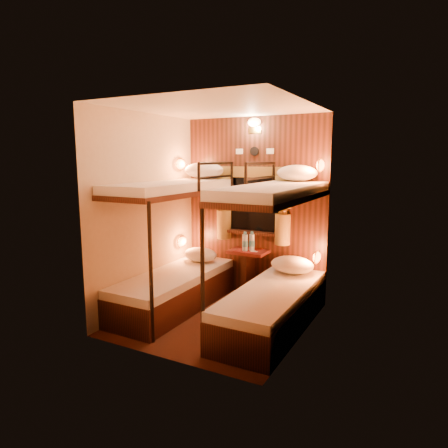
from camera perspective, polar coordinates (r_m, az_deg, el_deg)
The scene contains 22 objects.
floor at distance 4.80m, azimuth -0.92°, elevation -13.40°, with size 2.10×2.10×0.00m, color #37170F.
ceiling at distance 4.46m, azimuth -1.00°, elevation 16.33°, with size 2.10×2.10×0.00m, color silver.
wall_back at distance 5.41m, azimuth 4.43°, elevation 2.35°, with size 2.40×2.40×0.00m, color #C6B293.
wall_front at distance 3.61m, azimuth -9.04°, elevation -1.27°, with size 2.40×2.40×0.00m, color #C6B293.
wall_left at distance 5.03m, azimuth -10.98°, elevation 1.67°, with size 2.40×2.40×0.00m, color #C6B293.
wall_right at distance 4.09m, azimuth 11.39°, elevation -0.07°, with size 2.40×2.40×0.00m, color #C6B293.
back_panel at distance 5.40m, azimuth 4.36°, elevation 2.33°, with size 2.00×0.03×2.40m, color black.
bunk_left at distance 5.00m, azimuth -7.09°, elevation -5.77°, with size 0.72×1.90×1.82m.
bunk_right at distance 4.41m, azimuth 6.96°, elevation -7.83°, with size 0.72×1.90×1.82m.
window at distance 5.37m, azimuth 4.23°, elevation 2.09°, with size 1.00×0.12×0.79m.
curtains at distance 5.33m, azimuth 4.10°, elevation 2.94°, with size 1.10×0.22×1.00m.
back_fixtures at distance 5.34m, azimuth 4.35°, elevation 13.50°, with size 0.54×0.09×0.48m.
reading_lamps at distance 5.09m, azimuth 2.86°, elevation 2.37°, with size 2.00×0.20×1.25m.
table at distance 5.39m, azimuth 3.47°, elevation -6.20°, with size 0.50×0.34×0.66m.
bottle_left at distance 5.29m, azimuth 4.01°, elevation -2.63°, with size 0.07×0.07×0.26m.
bottle_right at distance 5.26m, azimuth 3.02°, elevation -2.69°, with size 0.08×0.08×0.26m.
sachet_a at distance 5.25m, azimuth 4.35°, elevation -3.95°, with size 0.08×0.06×0.01m, color silver.
sachet_b at distance 5.27m, azimuth 4.19°, elevation -3.88°, with size 0.07×0.05×0.01m, color silver.
pillow_lower_left at distance 5.51m, azimuth -3.39°, elevation -4.38°, with size 0.48×0.34×0.19m, color silver.
pillow_lower_right at distance 5.01m, azimuth 9.71°, elevation -5.76°, with size 0.54×0.38×0.21m, color silver.
pillow_upper_left at distance 5.45m, azimuth -2.87°, elevation 7.66°, with size 0.56×0.40×0.22m, color silver.
pillow_upper_right at distance 4.93m, azimuth 10.40°, elevation 7.19°, with size 0.50×0.35×0.20m, color silver.
Camera 1 is at (2.14, -3.88, 1.86)m, focal length 32.00 mm.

